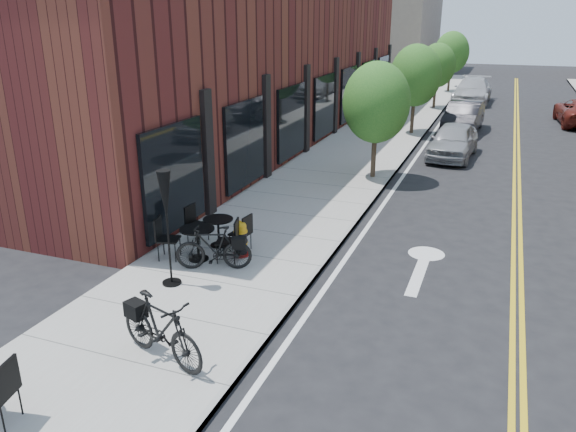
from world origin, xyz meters
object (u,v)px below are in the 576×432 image
at_px(parked_car_c, 472,91).
at_px(parked_car_a, 453,141).
at_px(patio_umbrella, 166,204).
at_px(fire_hydrant, 241,239).
at_px(bistro_set_b, 198,239).
at_px(parked_car_b, 463,117).
at_px(bicycle_left, 214,248).
at_px(bicycle_right, 161,329).
at_px(bistro_set_c, 218,228).

bearing_deg(parked_car_c, parked_car_a, -87.50).
bearing_deg(parked_car_c, patio_umbrella, -96.36).
height_order(fire_hydrant, bistro_set_b, bistro_set_b).
height_order(fire_hydrant, parked_car_b, parked_car_b).
distance_m(fire_hydrant, bicycle_left, 0.90).
xyz_separation_m(bicycle_right, parked_car_b, (2.83, 21.55, 0.02)).
height_order(bicycle_left, parked_car_c, parked_car_c).
height_order(fire_hydrant, parked_car_c, parked_car_c).
bearing_deg(parked_car_a, bistro_set_b, -105.20).
bearing_deg(bicycle_left, parked_car_c, 151.91).
xyz_separation_m(parked_car_b, parked_car_c, (-0.24, 9.77, 0.07)).
xyz_separation_m(fire_hydrant, bistro_set_c, (-0.74, 0.33, 0.05)).
bearing_deg(parked_car_b, parked_car_c, 95.22).
distance_m(patio_umbrella, parked_car_a, 14.31).
relative_size(fire_hydrant, bistro_set_c, 0.50).
xyz_separation_m(bicycle_left, parked_car_a, (3.74, 12.69, 0.06)).
distance_m(bicycle_left, parked_car_c, 28.21).
bearing_deg(bicycle_left, fire_hydrant, 144.30).
xyz_separation_m(patio_umbrella, parked_car_a, (4.23, 13.63, -1.17)).
height_order(bicycle_right, parked_car_b, parked_car_b).
bearing_deg(patio_umbrella, parked_car_a, 72.76).
height_order(bistro_set_b, parked_car_c, parked_car_c).
bearing_deg(fire_hydrant, bicycle_right, -74.72).
bearing_deg(parked_car_b, bistro_set_b, -99.53).
xyz_separation_m(bicycle_left, bicycle_right, (0.85, -3.32, 0.07)).
bearing_deg(fire_hydrant, parked_car_c, 90.00).
height_order(fire_hydrant, bicycle_right, bicycle_right).
bearing_deg(bicycle_right, parked_car_c, 13.12).
distance_m(bicycle_right, bistro_set_b, 3.91).
relative_size(bicycle_right, patio_umbrella, 0.78).
xyz_separation_m(bicycle_right, bistro_set_b, (-1.42, 3.64, -0.07)).
distance_m(fire_hydrant, bicycle_right, 4.23).
bearing_deg(bicycle_left, bistro_set_c, -177.81).
distance_m(bistro_set_c, parked_car_a, 12.26).
xyz_separation_m(fire_hydrant, bistro_set_b, (-0.79, -0.55, 0.09)).
xyz_separation_m(bicycle_right, bistro_set_c, (-1.37, 4.52, -0.12)).
xyz_separation_m(bistro_set_c, parked_car_b, (4.20, 17.03, 0.13)).
xyz_separation_m(fire_hydrant, bicycle_right, (0.63, -4.18, 0.16)).
distance_m(bistro_set_b, parked_car_b, 18.41).
relative_size(fire_hydrant, bistro_set_b, 0.46).
bearing_deg(bistro_set_b, patio_umbrella, -101.67).
xyz_separation_m(bicycle_left, bistro_set_c, (-0.51, 1.20, -0.05)).
bearing_deg(bicycle_right, fire_hydrant, 26.36).
bearing_deg(bicycle_left, parked_car_a, 142.49).
height_order(bicycle_left, parked_car_b, parked_car_b).
bearing_deg(bistro_set_b, parked_car_b, 61.21).
bearing_deg(fire_hydrant, bistro_set_c, 162.60).
height_order(bistro_set_b, bistro_set_c, bistro_set_b).
xyz_separation_m(bicycle_right, parked_car_c, (2.59, 31.32, 0.09)).
distance_m(bistro_set_c, parked_car_c, 27.10).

